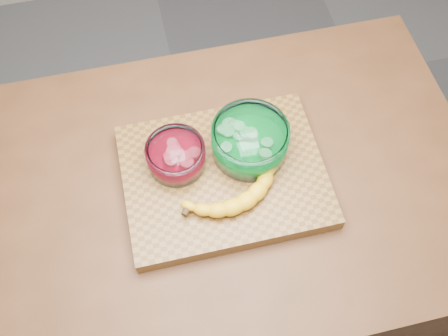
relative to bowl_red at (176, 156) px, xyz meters
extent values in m
plane|color=#515256|center=(0.10, -0.05, -0.97)|extent=(3.50, 3.50, 0.00)
cube|color=#502D18|center=(0.10, -0.05, -0.52)|extent=(1.20, 0.80, 0.90)
cube|color=brown|center=(0.10, -0.05, -0.05)|extent=(0.45, 0.35, 0.04)
cylinder|color=white|center=(0.00, 0.00, 0.00)|extent=(0.13, 0.13, 0.06)
cylinder|color=#AE0B23|center=(0.00, 0.00, -0.01)|extent=(0.11, 0.11, 0.03)
cylinder|color=#DC4559|center=(0.00, 0.00, 0.02)|extent=(0.10, 0.10, 0.02)
cylinder|color=white|center=(0.17, 0.00, 0.01)|extent=(0.17, 0.17, 0.08)
cylinder|color=#03992F|center=(0.17, 0.00, 0.00)|extent=(0.15, 0.15, 0.05)
cylinder|color=#6FEC87|center=(0.17, 0.00, 0.03)|extent=(0.14, 0.14, 0.02)
camera|label=1|loc=(-0.02, -0.56, 0.95)|focal=40.00mm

